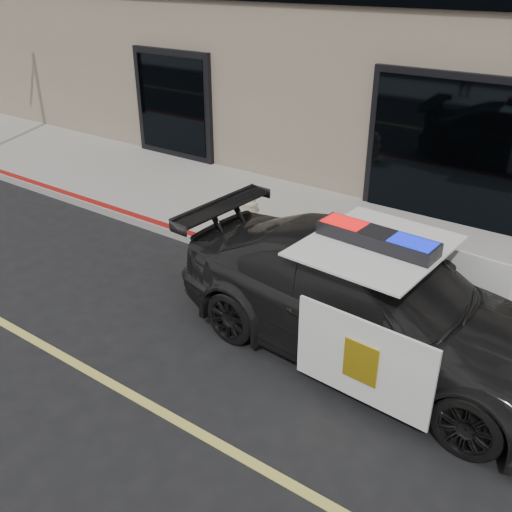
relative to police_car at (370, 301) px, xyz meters
The scene contains 4 objects.
ground 2.56m from the police_car, 79.04° to the right, with size 120.00×120.00×0.00m, color black.
sidewalk_n 2.98m from the police_car, 80.81° to the left, with size 60.00×3.50×0.15m, color gray.
police_car is the anchor object (origin of this frame).
fire_hydrant 3.76m from the police_car, 150.12° to the left, with size 0.34×0.47×0.75m.
Camera 1 is at (1.92, -3.39, 4.53)m, focal length 40.00 mm.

